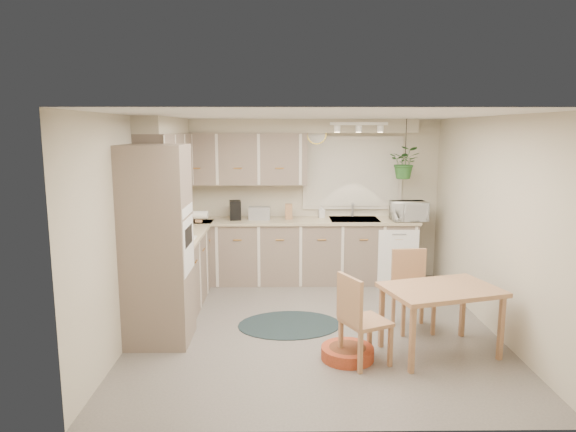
{
  "coord_description": "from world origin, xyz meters",
  "views": [
    {
      "loc": [
        -0.37,
        -5.64,
        2.25
      ],
      "look_at": [
        -0.29,
        0.55,
        1.2
      ],
      "focal_mm": 32.0,
      "sensor_mm": 36.0,
      "label": 1
    }
  ],
  "objects_px": {
    "chair_left": "(366,319)",
    "microwave": "(409,209)",
    "dining_table": "(440,320)",
    "pet_bed": "(347,353)",
    "chair_back": "(414,292)",
    "braided_rug": "(289,325)"
  },
  "relations": [
    {
      "from": "chair_back",
      "to": "pet_bed",
      "type": "relative_size",
      "value": 1.71
    },
    {
      "from": "pet_bed",
      "to": "chair_left",
      "type": "bearing_deg",
      "value": -27.98
    },
    {
      "from": "dining_table",
      "to": "chair_left",
      "type": "distance_m",
      "value": 0.82
    },
    {
      "from": "chair_back",
      "to": "braided_rug",
      "type": "distance_m",
      "value": 1.47
    },
    {
      "from": "chair_back",
      "to": "braided_rug",
      "type": "xyz_separation_m",
      "value": [
        -1.4,
        0.15,
        -0.44
      ]
    },
    {
      "from": "chair_left",
      "to": "microwave",
      "type": "xyz_separation_m",
      "value": [
        1.04,
        2.64,
        0.66
      ]
    },
    {
      "from": "chair_left",
      "to": "braided_rug",
      "type": "distance_m",
      "value": 1.29
    },
    {
      "from": "chair_left",
      "to": "microwave",
      "type": "relative_size",
      "value": 1.78
    },
    {
      "from": "chair_back",
      "to": "pet_bed",
      "type": "bearing_deg",
      "value": 35.86
    },
    {
      "from": "chair_left",
      "to": "pet_bed",
      "type": "relative_size",
      "value": 1.7
    },
    {
      "from": "dining_table",
      "to": "microwave",
      "type": "distance_m",
      "value": 2.56
    },
    {
      "from": "dining_table",
      "to": "pet_bed",
      "type": "height_order",
      "value": "dining_table"
    },
    {
      "from": "chair_back",
      "to": "chair_left",
      "type": "bearing_deg",
      "value": 44.94
    },
    {
      "from": "pet_bed",
      "to": "chair_back",
      "type": "bearing_deg",
      "value": 41.81
    },
    {
      "from": "chair_back",
      "to": "pet_bed",
      "type": "distance_m",
      "value": 1.18
    },
    {
      "from": "pet_bed",
      "to": "microwave",
      "type": "distance_m",
      "value": 3.01
    },
    {
      "from": "dining_table",
      "to": "chair_back",
      "type": "xyz_separation_m",
      "value": [
        -0.11,
        0.62,
        0.1
      ]
    },
    {
      "from": "braided_rug",
      "to": "microwave",
      "type": "bearing_deg",
      "value": 43.38
    },
    {
      "from": "chair_back",
      "to": "microwave",
      "type": "distance_m",
      "value": 1.96
    },
    {
      "from": "microwave",
      "to": "chair_back",
      "type": "bearing_deg",
      "value": -104.87
    },
    {
      "from": "braided_rug",
      "to": "microwave",
      "type": "relative_size",
      "value": 2.38
    },
    {
      "from": "chair_back",
      "to": "braided_rug",
      "type": "relative_size",
      "value": 0.75
    }
  ]
}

